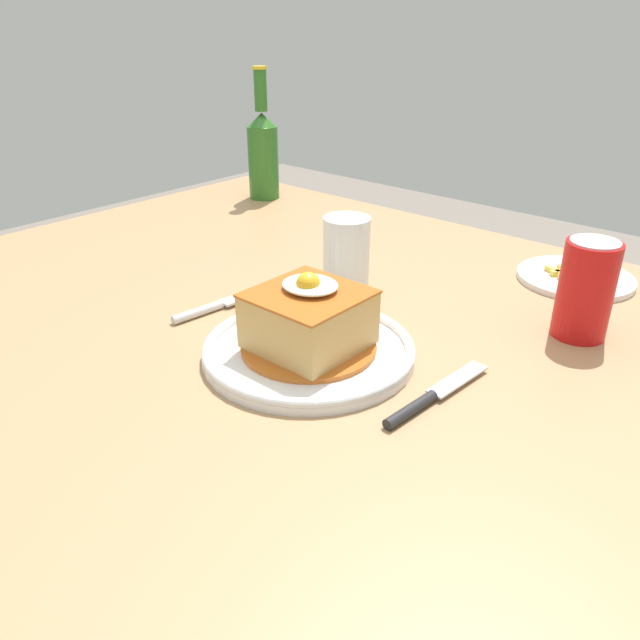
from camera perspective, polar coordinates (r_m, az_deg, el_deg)
dining_table at (r=0.86m, az=-1.47°, el=-6.02°), size 1.31×1.02×0.72m
main_plate at (r=0.74m, az=-1.02°, el=-2.67°), size 0.25×0.25×0.02m
sandwich_meal at (r=0.72m, az=-1.04°, el=-0.04°), size 0.16×0.16×0.10m
fork at (r=0.86m, az=-9.86°, el=1.11°), size 0.03×0.14×0.01m
knife at (r=0.66m, az=9.49°, el=-7.20°), size 0.03×0.17×0.01m
soda_can at (r=0.83m, az=22.95°, el=2.55°), size 0.07×0.07×0.12m
beer_bottle_green at (r=1.37m, az=-5.20°, el=15.01°), size 0.06×0.06×0.27m
drinking_glass at (r=0.91m, az=2.39°, el=5.67°), size 0.07×0.07×0.10m
side_plate_fries at (r=1.02m, az=22.12°, el=3.60°), size 0.17×0.17×0.02m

